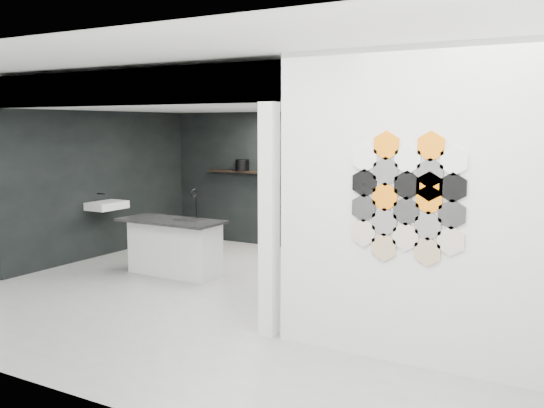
{
  "coord_description": "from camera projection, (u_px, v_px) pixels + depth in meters",
  "views": [
    {
      "loc": [
        3.85,
        -6.15,
        2.13
      ],
      "look_at": [
        0.1,
        0.3,
        1.15
      ],
      "focal_mm": 40.0,
      "sensor_mm": 36.0,
      "label": 1
    }
  ],
  "objects": [
    {
      "name": "bulkhead",
      "position": [
        212.0,
        95.0,
        8.64
      ],
      "size": [
        4.4,
        4.0,
        0.4
      ],
      "primitive_type": "cube",
      "color": "silver",
      "rests_on": "corner_column"
    },
    {
      "name": "glass_vase",
      "position": [
        355.0,
        171.0,
        9.67
      ],
      "size": [
        0.13,
        0.13,
        0.14
      ],
      "primitive_type": "cylinder",
      "rotation": [
        0.0,
        0.0,
        0.26
      ],
      "color": "gray",
      "rests_on": "display_shelf"
    },
    {
      "name": "glass_bowl",
      "position": [
        355.0,
        172.0,
        9.67
      ],
      "size": [
        0.17,
        0.17,
        0.1
      ],
      "primitive_type": "cylinder",
      "rotation": [
        0.0,
        0.0,
        0.17
      ],
      "color": "gray",
      "rests_on": "display_shelf"
    },
    {
      "name": "stockpot",
      "position": [
        242.0,
        165.0,
        10.74
      ],
      "size": [
        0.32,
        0.32,
        0.2
      ],
      "primitive_type": "cylinder",
      "rotation": [
        0.0,
        0.0,
        0.4
      ],
      "color": "black",
      "rests_on": "display_shelf"
    },
    {
      "name": "kitchen_island",
      "position": [
        175.0,
        246.0,
        8.62
      ],
      "size": [
        1.52,
        0.67,
        1.22
      ],
      "rotation": [
        0.0,
        0.0,
        -0.0
      ],
      "color": "silver",
      "rests_on": "floor"
    },
    {
      "name": "display_shelf",
      "position": [
        282.0,
        174.0,
        10.35
      ],
      "size": [
        3.0,
        0.15,
        0.04
      ],
      "primitive_type": "cube",
      "color": "black",
      "rests_on": "bay_clad_back"
    },
    {
      "name": "bay_clad_left",
      "position": [
        105.0,
        183.0,
        9.9
      ],
      "size": [
        0.04,
        4.0,
        2.35
      ],
      "primitive_type": "cube",
      "color": "black",
      "rests_on": "floor"
    },
    {
      "name": "bottle_dark",
      "position": [
        270.0,
        168.0,
        10.45
      ],
      "size": [
        0.05,
        0.05,
        0.14
      ],
      "primitive_type": "cylinder",
      "rotation": [
        0.0,
        0.0,
        -0.01
      ],
      "color": "black",
      "rests_on": "display_shelf"
    },
    {
      "name": "kettle",
      "position": [
        348.0,
        171.0,
        9.73
      ],
      "size": [
        0.2,
        0.2,
        0.14
      ],
      "primitive_type": "ellipsoid",
      "rotation": [
        0.0,
        0.0,
        -0.26
      ],
      "color": "black",
      "rests_on": "display_shelf"
    },
    {
      "name": "hex_tile_cluster",
      "position": [
        408.0,
        198.0,
        5.22
      ],
      "size": [
        1.04,
        0.02,
        1.16
      ],
      "color": "beige",
      "rests_on": "partition_panel"
    },
    {
      "name": "partition_panel",
      "position": [
        407.0,
        208.0,
        5.32
      ],
      "size": [
        2.45,
        0.15,
        2.8
      ],
      "primitive_type": "cube",
      "color": "silver",
      "rests_on": "floor"
    },
    {
      "name": "bay_clad_back",
      "position": [
        280.0,
        180.0,
        10.51
      ],
      "size": [
        4.4,
        0.04,
        2.35
      ],
      "primitive_type": "cube",
      "color": "black",
      "rests_on": "floor"
    },
    {
      "name": "floor",
      "position": [
        253.0,
        299.0,
        7.47
      ],
      "size": [
        7.0,
        6.0,
        0.01
      ],
      "primitive_type": "cube",
      "color": "gray"
    },
    {
      "name": "corner_column",
      "position": [
        269.0,
        221.0,
        6.05
      ],
      "size": [
        0.16,
        0.16,
        2.35
      ],
      "primitive_type": "cube",
      "color": "silver",
      "rests_on": "floor"
    },
    {
      "name": "utensil_cup",
      "position": [
        242.0,
        168.0,
        10.75
      ],
      "size": [
        0.1,
        0.1,
        0.1
      ],
      "primitive_type": "cylinder",
      "rotation": [
        0.0,
        0.0,
        -0.23
      ],
      "color": "black",
      "rests_on": "display_shelf"
    },
    {
      "name": "fascia_beam",
      "position": [
        114.0,
        88.0,
        6.99
      ],
      "size": [
        4.4,
        0.16,
        0.4
      ],
      "primitive_type": "cube",
      "color": "silver",
      "rests_on": "corner_column"
    },
    {
      "name": "wall_basin",
      "position": [
        107.0,
        205.0,
        9.66
      ],
      "size": [
        0.4,
        0.6,
        0.12
      ],
      "primitive_type": "cube",
      "color": "silver",
      "rests_on": "bay_clad_left"
    }
  ]
}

